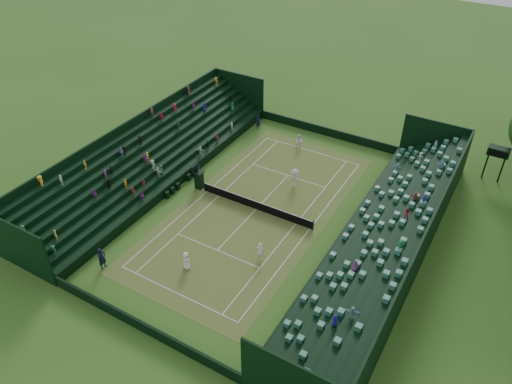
% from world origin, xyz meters
% --- Properties ---
extents(ground, '(160.00, 160.00, 0.00)m').
position_xyz_m(ground, '(0.00, 0.00, 0.00)').
color(ground, '#36631F').
rests_on(ground, ground).
extents(court_surface, '(12.97, 26.77, 0.01)m').
position_xyz_m(court_surface, '(0.00, 0.00, 0.01)').
color(court_surface, '#427527').
rests_on(court_surface, ground).
extents(perimeter_wall_north, '(17.17, 0.20, 1.00)m').
position_xyz_m(perimeter_wall_north, '(0.00, 15.88, 0.50)').
color(perimeter_wall_north, black).
rests_on(perimeter_wall_north, ground).
extents(perimeter_wall_south, '(17.17, 0.20, 1.00)m').
position_xyz_m(perimeter_wall_south, '(0.00, -15.88, 0.50)').
color(perimeter_wall_south, black).
rests_on(perimeter_wall_south, ground).
extents(perimeter_wall_east, '(0.20, 31.77, 1.00)m').
position_xyz_m(perimeter_wall_east, '(8.48, 0.00, 0.50)').
color(perimeter_wall_east, black).
rests_on(perimeter_wall_east, ground).
extents(perimeter_wall_west, '(0.20, 31.77, 1.00)m').
position_xyz_m(perimeter_wall_west, '(-8.48, 0.00, 0.50)').
color(perimeter_wall_west, black).
rests_on(perimeter_wall_west, ground).
extents(north_grandstand, '(6.60, 32.00, 4.90)m').
position_xyz_m(north_grandstand, '(12.66, 0.00, 1.55)').
color(north_grandstand, black).
rests_on(north_grandstand, ground).
extents(south_grandstand, '(6.60, 32.00, 4.90)m').
position_xyz_m(south_grandstand, '(-12.66, 0.00, 1.55)').
color(south_grandstand, black).
rests_on(south_grandstand, ground).
extents(tennis_net, '(11.67, 0.10, 1.06)m').
position_xyz_m(tennis_net, '(0.00, 0.00, 0.53)').
color(tennis_net, black).
rests_on(tennis_net, ground).
extents(scoreboard_tower, '(2.00, 1.00, 3.70)m').
position_xyz_m(scoreboard_tower, '(17.75, 16.00, 3.14)').
color(scoreboard_tower, black).
rests_on(scoreboard_tower, ground).
extents(umpire_chair, '(0.87, 0.87, 2.74)m').
position_xyz_m(umpire_chair, '(-6.53, 0.19, 1.17)').
color(umpire_chair, black).
rests_on(umpire_chair, ground).
extents(courtside_chairs, '(0.47, 5.45, 1.03)m').
position_xyz_m(courtside_chairs, '(-8.26, -0.22, 0.39)').
color(courtside_chairs, black).
rests_on(courtside_chairs, ground).
extents(player_near_west, '(0.94, 0.75, 1.67)m').
position_xyz_m(player_near_west, '(-0.91, -9.36, 0.84)').
color(player_near_west, white).
rests_on(player_near_west, ground).
extents(player_near_east, '(0.67, 0.49, 1.70)m').
position_xyz_m(player_near_east, '(3.58, -5.41, 0.85)').
color(player_near_east, white).
rests_on(player_near_east, ground).
extents(player_far_west, '(0.91, 0.77, 1.64)m').
position_xyz_m(player_far_west, '(-1.47, 11.85, 0.82)').
color(player_far_west, white).
rests_on(player_far_west, ground).
extents(player_far_east, '(1.47, 1.23, 1.97)m').
position_xyz_m(player_far_east, '(1.37, 5.09, 0.99)').
color(player_far_east, silver).
rests_on(player_far_east, ground).
extents(line_judge_north, '(0.60, 0.71, 1.67)m').
position_xyz_m(line_judge_north, '(-7.52, 13.34, 0.84)').
color(line_judge_north, black).
rests_on(line_judge_north, ground).
extents(line_judge_south, '(0.49, 0.74, 1.98)m').
position_xyz_m(line_judge_south, '(-6.74, -12.64, 0.99)').
color(line_judge_south, black).
rests_on(line_judge_south, ground).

